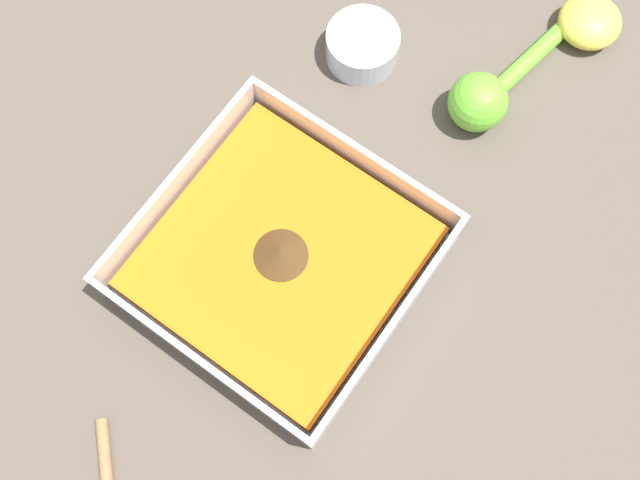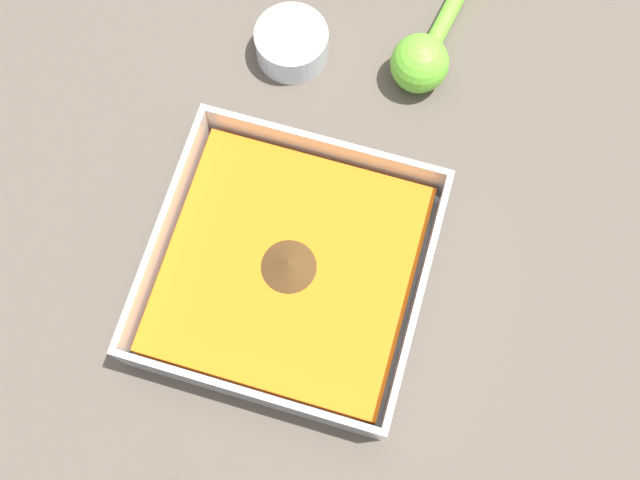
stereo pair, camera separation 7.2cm
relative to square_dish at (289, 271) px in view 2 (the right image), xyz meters
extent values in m
plane|color=brown|center=(0.01, -0.01, -0.02)|extent=(4.00, 4.00, 0.00)
cube|color=silver|center=(0.00, 0.00, -0.02)|extent=(0.25, 0.25, 0.01)
cube|color=silver|center=(0.00, 0.12, 0.02)|extent=(0.25, 0.01, 0.06)
cube|color=silver|center=(0.00, -0.12, 0.02)|extent=(0.25, 0.01, 0.06)
cube|color=silver|center=(0.12, 0.00, 0.02)|extent=(0.01, 0.24, 0.06)
cube|color=silver|center=(-0.12, 0.00, 0.02)|extent=(0.01, 0.24, 0.06)
cube|color=orange|center=(0.00, 0.00, 0.00)|extent=(0.23, 0.23, 0.03)
cone|color=#4C3319|center=(0.00, 0.00, 0.03)|extent=(0.05, 0.05, 0.02)
cylinder|color=silver|center=(0.07, -0.24, 0.00)|extent=(0.08, 0.08, 0.04)
cylinder|color=#4C3319|center=(0.07, -0.24, -0.01)|extent=(0.07, 0.07, 0.02)
sphere|color=#6BC633|center=(-0.07, -0.25, 0.01)|extent=(0.06, 0.06, 0.06)
cylinder|color=#6BC633|center=(-0.08, -0.34, -0.01)|extent=(0.04, 0.11, 0.02)
camera|label=1|loc=(-0.15, 0.14, 0.70)|focal=42.00mm
camera|label=2|loc=(-0.08, 0.17, 0.70)|focal=42.00mm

